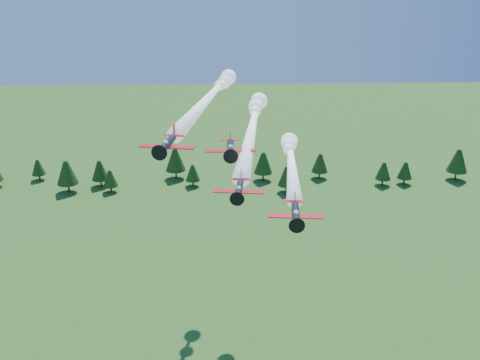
{
  "coord_description": "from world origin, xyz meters",
  "views": [
    {
      "loc": [
        -1.13,
        -74.47,
        74.54
      ],
      "look_at": [
        1.12,
        0.0,
        45.22
      ],
      "focal_mm": 40.0,
      "sensor_mm": 36.0,
      "label": 1
    }
  ],
  "objects_px": {
    "plane_right": "(291,161)",
    "plane_slot": "(230,148)",
    "plane_left": "(210,96)",
    "plane_lead": "(253,125)"
  },
  "relations": [
    {
      "from": "plane_right",
      "to": "plane_slot",
      "type": "distance_m",
      "value": 21.98
    },
    {
      "from": "plane_left",
      "to": "plane_lead",
      "type": "bearing_deg",
      "value": -39.66
    },
    {
      "from": "plane_slot",
      "to": "plane_lead",
      "type": "bearing_deg",
      "value": 75.91
    },
    {
      "from": "plane_left",
      "to": "plane_slot",
      "type": "bearing_deg",
      "value": -72.14
    },
    {
      "from": "plane_slot",
      "to": "plane_right",
      "type": "bearing_deg",
      "value": 54.69
    },
    {
      "from": "plane_right",
      "to": "plane_slot",
      "type": "xyz_separation_m",
      "value": [
        -11.87,
        -16.6,
        8.17
      ]
    },
    {
      "from": "plane_left",
      "to": "plane_slot",
      "type": "relative_size",
      "value": 6.58
    },
    {
      "from": "plane_lead",
      "to": "plane_right",
      "type": "bearing_deg",
      "value": 1.72
    },
    {
      "from": "plane_lead",
      "to": "plane_left",
      "type": "xyz_separation_m",
      "value": [
        -8.11,
        9.53,
        3.53
      ]
    },
    {
      "from": "plane_lead",
      "to": "plane_right",
      "type": "height_order",
      "value": "plane_lead"
    }
  ]
}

